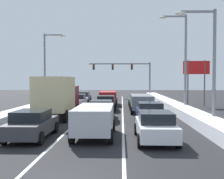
# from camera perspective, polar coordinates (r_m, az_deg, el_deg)

# --- Properties ---
(ground_plane) EXTENTS (120.00, 120.00, 0.00)m
(ground_plane) POSITION_cam_1_polar(r_m,az_deg,el_deg) (25.06, -1.72, -5.17)
(ground_plane) COLOR black
(lane_stripe_between_right_lane_and_center_lane) EXTENTS (0.14, 46.28, 0.01)m
(lane_stripe_between_right_lane_and_center_lane) POSITION_cam_1_polar(r_m,az_deg,el_deg) (29.19, 2.15, -4.14)
(lane_stripe_between_right_lane_and_center_lane) COLOR silver
(lane_stripe_between_right_lane_and_center_lane) RESTS_ON ground
(lane_stripe_between_center_lane_and_left_lane) EXTENTS (0.14, 46.28, 0.01)m
(lane_stripe_between_center_lane_and_left_lane) POSITION_cam_1_polar(r_m,az_deg,el_deg) (29.38, -4.51, -4.11)
(lane_stripe_between_center_lane_and_left_lane) COLOR silver
(lane_stripe_between_center_lane_and_left_lane) RESTS_ON ground
(snow_bank_right_shoulder) EXTENTS (1.59, 46.28, 0.75)m
(snow_bank_right_shoulder) POSITION_cam_1_polar(r_m,az_deg,el_deg) (29.65, 12.47, -3.37)
(snow_bank_right_shoulder) COLOR white
(snow_bank_right_shoulder) RESTS_ON ground
(snow_bank_left_shoulder) EXTENTS (1.66, 46.28, 0.63)m
(snow_bank_left_shoulder) POSITION_cam_1_polar(r_m,az_deg,el_deg) (30.40, -14.50, -3.37)
(snow_bank_left_shoulder) COLOR white
(snow_bank_left_shoulder) RESTS_ON ground
(sedan_white_right_lane_nearest) EXTENTS (2.00, 4.50, 1.51)m
(sedan_white_right_lane_nearest) POSITION_cam_1_polar(r_m,az_deg,el_deg) (14.63, 8.79, -7.34)
(sedan_white_right_lane_nearest) COLOR silver
(sedan_white_right_lane_nearest) RESTS_ON ground
(sedan_navy_right_lane_second) EXTENTS (2.00, 4.50, 1.51)m
(sedan_navy_right_lane_second) POSITION_cam_1_polar(r_m,az_deg,el_deg) (20.46, 7.69, -4.66)
(sedan_navy_right_lane_second) COLOR navy
(sedan_navy_right_lane_second) RESTS_ON ground
(suv_gray_right_lane_third) EXTENTS (2.16, 4.90, 1.67)m
(suv_gray_right_lane_third) POSITION_cam_1_polar(r_m,az_deg,el_deg) (26.88, 5.99, -2.52)
(suv_gray_right_lane_third) COLOR slate
(suv_gray_right_lane_third) RESTS_ON ground
(sedan_green_right_lane_fourth) EXTENTS (2.00, 4.50, 1.51)m
(sedan_green_right_lane_fourth) POSITION_cam_1_polar(r_m,az_deg,el_deg) (32.57, 5.14, -2.17)
(sedan_green_right_lane_fourth) COLOR #1E5633
(sedan_green_right_lane_fourth) RESTS_ON ground
(suv_silver_center_lane_nearest) EXTENTS (2.16, 4.90, 1.67)m
(suv_silver_center_lane_nearest) POSITION_cam_1_polar(r_m,az_deg,el_deg) (15.45, -3.58, -5.87)
(suv_silver_center_lane_nearest) COLOR #B7BABF
(suv_silver_center_lane_nearest) RESTS_ON ground
(sedan_tan_center_lane_second) EXTENTS (2.00, 4.50, 1.51)m
(sedan_tan_center_lane_second) POSITION_cam_1_polar(r_m,az_deg,el_deg) (22.18, -2.22, -4.13)
(sedan_tan_center_lane_second) COLOR #937F60
(sedan_tan_center_lane_second) RESTS_ON ground
(sedan_black_center_lane_third) EXTENTS (2.00, 4.50, 1.51)m
(sedan_black_center_lane_third) POSITION_cam_1_polar(r_m,az_deg,el_deg) (28.65, -1.20, -2.73)
(sedan_black_center_lane_third) COLOR black
(sedan_black_center_lane_third) RESTS_ON ground
(suv_red_center_lane_fourth) EXTENTS (2.16, 4.90, 1.67)m
(suv_red_center_lane_fourth) POSITION_cam_1_polar(r_m,az_deg,el_deg) (34.86, -0.74, -1.47)
(suv_red_center_lane_fourth) COLOR maroon
(suv_red_center_lane_fourth) RESTS_ON ground
(sedan_charcoal_left_lane_nearest) EXTENTS (2.00, 4.50, 1.51)m
(sedan_charcoal_left_lane_nearest) POSITION_cam_1_polar(r_m,az_deg,el_deg) (15.66, -15.92, -6.77)
(sedan_charcoal_left_lane_nearest) COLOR #38383D
(sedan_charcoal_left_lane_nearest) RESTS_ON ground
(box_truck_left_lane_second) EXTENTS (2.53, 7.20, 3.36)m
(box_truck_left_lane_second) POSITION_cam_1_polar(r_m,az_deg,el_deg) (23.35, -10.99, -1.05)
(box_truck_left_lane_second) COLOR maroon
(box_truck_left_lane_second) RESTS_ON ground
(sedan_white_left_lane_third) EXTENTS (2.00, 4.50, 1.51)m
(sedan_white_left_lane_third) POSITION_cam_1_polar(r_m,az_deg,el_deg) (31.98, -6.97, -2.25)
(sedan_white_left_lane_third) COLOR silver
(sedan_white_left_lane_third) RESTS_ON ground
(sedan_navy_left_lane_fourth) EXTENTS (2.00, 4.50, 1.51)m
(sedan_navy_left_lane_fourth) POSITION_cam_1_polar(r_m,az_deg,el_deg) (37.73, -5.99, -1.60)
(sedan_navy_left_lane_fourth) COLOR navy
(sedan_navy_left_lane_fourth) RESTS_ON ground
(traffic_light_gantry) EXTENTS (10.94, 0.47, 6.20)m
(traffic_light_gantry) POSITION_cam_1_polar(r_m,az_deg,el_deg) (50.09, 3.33, 3.84)
(traffic_light_gantry) COLOR slate
(traffic_light_gantry) RESTS_ON ground
(street_lamp_right_near) EXTENTS (2.66, 0.36, 7.69)m
(street_lamp_right_near) POSITION_cam_1_polar(r_m,az_deg,el_deg) (19.40, 18.98, 6.35)
(street_lamp_right_near) COLOR gray
(street_lamp_right_near) RESTS_ON ground
(street_lamp_right_mid) EXTENTS (2.66, 0.36, 9.27)m
(street_lamp_right_mid) POSITION_cam_1_polar(r_m,az_deg,el_deg) (27.62, 14.05, 6.79)
(street_lamp_right_mid) COLOR gray
(street_lamp_right_mid) RESTS_ON ground
(street_lamp_left_mid) EXTENTS (2.66, 0.36, 8.58)m
(street_lamp_left_mid) POSITION_cam_1_polar(r_m,az_deg,el_deg) (34.34, -12.94, 5.25)
(street_lamp_left_mid) COLOR gray
(street_lamp_left_mid) RESTS_ON ground
(roadside_sign_right) EXTENTS (3.20, 0.16, 5.50)m
(roadside_sign_right) POSITION_cam_1_polar(r_m,az_deg,el_deg) (35.50, 16.74, 3.36)
(roadside_sign_right) COLOR #59595B
(roadside_sign_right) RESTS_ON ground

